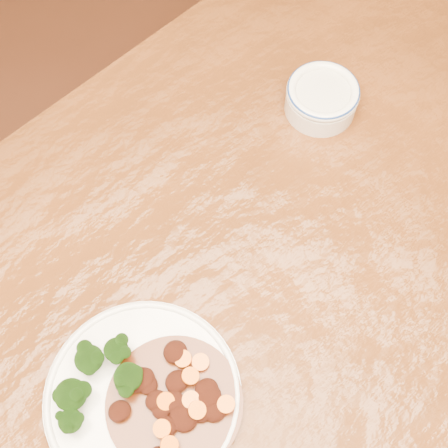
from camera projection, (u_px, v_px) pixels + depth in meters
ground at (223, 433)px, 1.45m from camera, size 4.00×4.00×0.00m
dining_table at (223, 368)px, 0.84m from camera, size 1.61×1.09×0.75m
dinner_plate at (143, 396)px, 0.74m from camera, size 0.24×0.24×0.01m
broccoli_florets at (94, 379)px, 0.72m from camera, size 0.11×0.08×0.04m
mince_stew at (176, 399)px, 0.73m from camera, size 0.16×0.16×0.03m
dip_bowl at (322, 97)px, 0.91m from camera, size 0.11×0.11×0.05m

